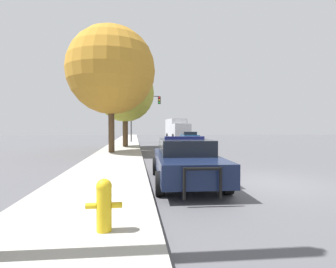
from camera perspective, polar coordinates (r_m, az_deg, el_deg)
The scene contains 9 objects.
ground_plane at distance 9.02m, azimuth 19.73°, elevation -9.96°, with size 110.00×110.00×0.00m, color #4F4F54.
sidewalk_left at distance 8.13m, azimuth -14.94°, elevation -10.71°, with size 3.00×110.00×0.13m.
police_car at distance 8.46m, azimuth 3.75°, elevation -5.58°, with size 2.18×5.13×1.48m.
fire_hydrant at distance 4.38m, azimuth -13.75°, elevation -14.42°, with size 0.56×0.25×0.83m.
traffic_light at distance 30.89m, azimuth -5.55°, elevation 5.46°, with size 3.53×0.35×5.48m.
car_background_oncoming at distance 31.06m, azimuth 4.67°, elevation -0.57°, with size 2.18×4.45×1.30m.
box_truck at distance 40.62m, azimuth 1.98°, elevation 1.25°, with size 2.98×7.54×3.14m.
tree_sidewalk_mid at distance 23.20m, azimuth -9.31°, elevation 8.81°, with size 5.00×5.00×7.16m.
tree_sidewalk_near at distance 18.14m, azimuth -12.27°, elevation 13.40°, with size 5.80×5.80×8.33m.
Camera 1 is at (-4.03, -7.88, 1.76)m, focal length 28.00 mm.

